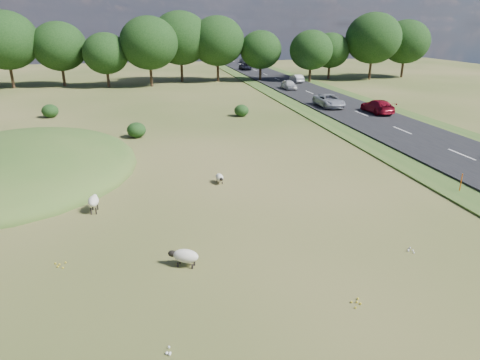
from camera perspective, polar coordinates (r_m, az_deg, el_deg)
The scene contains 15 objects.
ground at distance 40.01m, azimuth -7.69°, elevation 6.15°, with size 160.00×160.00×0.00m, color #304A17.
mound at distance 33.45m, azimuth -27.36°, elevation 1.26°, with size 16.00×20.00×4.00m, color #33561E.
road at distance 54.68m, azimuth 13.00°, elevation 9.69°, with size 8.00×150.00×0.25m, color black.
treeline at distance 74.27m, azimuth -11.25°, elevation 17.45°, with size 96.28×14.66×11.70m.
shrubs at distance 45.26m, azimuth -14.01°, elevation 8.24°, with size 21.95×12.56×1.42m.
marker_post at distance 28.65m, azimuth 27.37°, elevation -0.37°, with size 0.06×0.06×1.20m, color #D8590C.
sheep_0 at distance 24.13m, azimuth -18.95°, elevation -2.66°, with size 0.58×1.25×0.90m.
sheep_2 at distance 18.11m, azimuth -7.38°, elevation -10.00°, with size 1.37×0.98×0.77m.
sheep_3 at distance 27.05m, azimuth -2.73°, elevation 0.33°, with size 0.53×1.06×0.60m.
car_2 at distance 112.28m, azimuth 0.67°, elevation 15.73°, with size 2.10×5.18×1.50m, color #A3A6AA.
car_3 at distance 74.53m, azimuth 7.57°, elevation 13.28°, with size 1.38×3.94×1.30m, color silver.
car_4 at distance 50.28m, azimuth 17.86°, elevation 9.35°, with size 2.02×4.97×1.44m, color maroon.
car_5 at distance 52.51m, azimuth 11.79°, elevation 10.32°, with size 2.43×5.26×1.46m, color #B6B7BF.
car_6 at distance 66.42m, azimuth 6.54°, elevation 12.53°, with size 1.60×3.98×1.35m, color silver.
car_7 at distance 94.96m, azimuth 0.70°, elevation 14.86°, with size 2.05×4.45×1.24m, color black.
Camera 1 is at (-2.90, -18.76, 9.51)m, focal length 32.00 mm.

